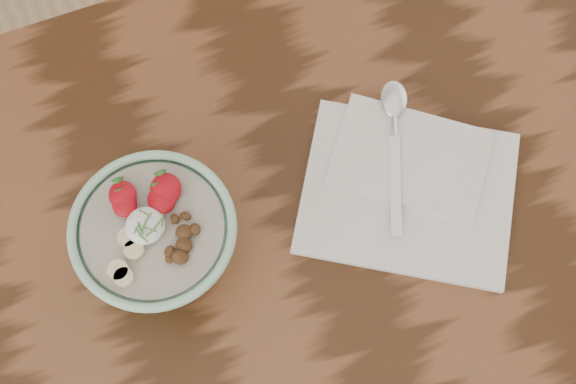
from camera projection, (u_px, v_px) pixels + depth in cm
name	position (u px, v px, depth cm)	size (l,w,h in cm)	color
table	(184.00, 360.00, 95.26)	(160.00, 90.00, 75.00)	#381E0E
breakfast_bowl	(157.00, 239.00, 84.75)	(17.35, 17.35, 11.47)	#96CBA9
napkin	(408.00, 185.00, 92.53)	(30.54, 29.08, 1.47)	white
spoon	(394.00, 120.00, 94.05)	(9.54, 18.85, 1.02)	silver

